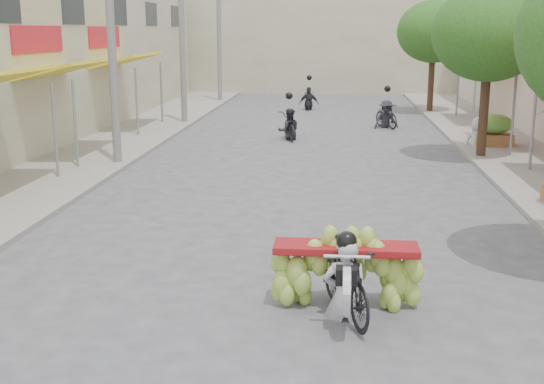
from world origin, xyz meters
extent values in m
plane|color=#55555A|center=(0.00, 0.00, 0.00)|extent=(120.00, 120.00, 0.00)
cube|color=gray|center=(-7.00, 15.00, 0.06)|extent=(4.00, 60.00, 0.12)
cube|color=gray|center=(7.00, 15.00, 0.06)|extent=(4.00, 60.00, 0.12)
cylinder|color=slate|center=(-6.30, 9.80, 1.27)|extent=(0.08, 0.08, 2.55)
cube|color=yellow|center=(-7.12, 13.00, 2.75)|extent=(1.77, 4.00, 0.53)
cylinder|color=slate|center=(-6.30, 11.20, 1.27)|extent=(0.08, 0.08, 2.55)
cylinder|color=slate|center=(-6.30, 14.80, 1.27)|extent=(0.08, 0.08, 2.55)
cube|color=red|center=(-8.00, 13.00, 3.60)|extent=(0.10, 3.50, 0.80)
cube|color=yellow|center=(-7.12, 19.00, 2.75)|extent=(1.77, 4.00, 0.53)
cylinder|color=slate|center=(-6.30, 17.20, 1.27)|extent=(0.08, 0.08, 2.55)
cylinder|color=slate|center=(-6.30, 20.80, 1.27)|extent=(0.08, 0.08, 2.55)
cube|color=red|center=(-8.00, 19.00, 3.60)|extent=(0.10, 3.50, 0.80)
cube|color=#1E2328|center=(-8.02, 11.00, 4.60)|extent=(0.08, 2.00, 1.10)
cube|color=#1E2328|center=(-8.02, 16.00, 4.60)|extent=(0.08, 2.00, 1.10)
cube|color=#1E2328|center=(-8.02, 21.00, 4.60)|extent=(0.08, 2.00, 1.10)
cube|color=#1E2328|center=(-8.02, 26.00, 4.60)|extent=(0.08, 2.00, 1.10)
cube|color=#1E2328|center=(-8.02, 31.00, 4.60)|extent=(0.08, 2.00, 1.10)
cylinder|color=slate|center=(6.30, 11.90, 1.27)|extent=(0.08, 0.08, 2.55)
cube|color=red|center=(7.12, 16.00, 2.75)|extent=(1.77, 4.20, 0.53)
cylinder|color=slate|center=(6.30, 14.10, 1.27)|extent=(0.08, 0.08, 2.55)
cylinder|color=slate|center=(6.30, 17.90, 1.27)|extent=(0.08, 0.08, 2.55)
cube|color=red|center=(7.12, 22.00, 2.75)|extent=(1.77, 4.20, 0.53)
cylinder|color=slate|center=(6.30, 20.10, 1.27)|extent=(0.08, 0.08, 2.55)
cylinder|color=slate|center=(6.30, 23.90, 1.27)|extent=(0.08, 0.08, 2.55)
cube|color=#B1AA8C|center=(0.00, 38.00, 3.50)|extent=(20.00, 6.00, 7.00)
cylinder|color=slate|center=(-5.40, 12.00, 4.00)|extent=(0.24, 0.24, 8.00)
cylinder|color=slate|center=(-5.40, 21.00, 4.00)|extent=(0.24, 0.24, 8.00)
cylinder|color=slate|center=(-5.40, 30.00, 4.00)|extent=(0.24, 0.24, 8.00)
cylinder|color=#3A2719|center=(5.40, 14.00, 1.60)|extent=(0.28, 0.28, 3.20)
ellipsoid|color=#285B1A|center=(5.40, 14.00, 3.80)|extent=(3.40, 3.40, 2.90)
cylinder|color=#3A2719|center=(5.40, 26.00, 1.60)|extent=(0.28, 0.28, 3.20)
ellipsoid|color=#285B1A|center=(5.40, 26.00, 3.80)|extent=(3.40, 3.40, 2.90)
cube|color=brown|center=(6.20, 16.00, 0.37)|extent=(1.20, 0.80, 0.50)
ellipsoid|color=#5B9738|center=(6.20, 16.00, 0.95)|extent=(1.20, 0.88, 0.66)
imported|color=black|center=(1.12, 1.77, 0.55)|extent=(1.09, 1.93, 1.09)
cylinder|color=silver|center=(1.12, 1.12, 0.62)|extent=(0.10, 0.66, 0.66)
cube|color=black|center=(1.12, 1.22, 0.80)|extent=(0.28, 0.22, 0.22)
cylinder|color=silver|center=(1.12, 1.32, 1.02)|extent=(0.60, 0.05, 0.05)
cube|color=maroon|center=(1.12, 2.12, 0.88)|extent=(2.04, 0.55, 0.10)
imported|color=#B5B5BD|center=(1.12, 1.72, 1.15)|extent=(0.61, 0.45, 1.69)
sphere|color=black|center=(1.12, 1.69, 1.96)|extent=(0.28, 0.28, 0.28)
imported|color=silver|center=(5.71, 16.07, 1.06)|extent=(0.95, 0.59, 1.88)
imported|color=black|center=(-0.74, 17.30, 0.49)|extent=(1.03, 1.83, 0.97)
imported|color=#24262C|center=(-0.74, 17.30, 1.12)|extent=(0.88, 0.66, 1.65)
sphere|color=black|center=(-0.74, 17.30, 1.58)|extent=(0.26, 0.26, 0.26)
imported|color=black|center=(2.97, 20.62, 0.51)|extent=(1.18, 1.77, 1.01)
imported|color=#24262C|center=(2.97, 20.62, 1.12)|extent=(1.19, 0.95, 1.65)
sphere|color=black|center=(2.97, 20.62, 1.58)|extent=(0.26, 0.26, 0.26)
imported|color=black|center=(-0.40, 26.78, 0.40)|extent=(0.56, 1.42, 0.79)
imported|color=#24262C|center=(-0.40, 26.78, 1.12)|extent=(0.98, 0.57, 1.65)
sphere|color=black|center=(-0.40, 26.78, 1.58)|extent=(0.26, 0.26, 0.26)
camera|label=1|loc=(0.94, -7.12, 3.89)|focal=45.00mm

